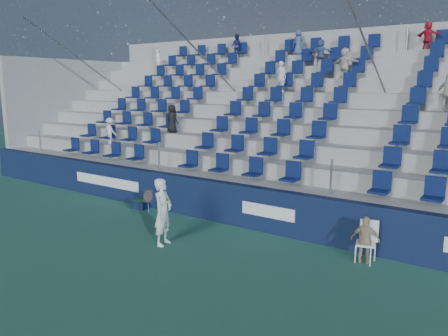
% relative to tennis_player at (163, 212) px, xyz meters
% --- Properties ---
extents(ground, '(70.00, 70.00, 0.00)m').
position_rel_tennis_player_xyz_m(ground, '(0.25, -0.77, -0.85)').
color(ground, '#2B654F').
rests_on(ground, ground).
extents(sponsor_wall, '(24.00, 0.32, 1.20)m').
position_rel_tennis_player_xyz_m(sponsor_wall, '(0.26, 2.38, -0.25)').
color(sponsor_wall, '#101B3B').
rests_on(sponsor_wall, ground).
extents(grandstand, '(24.00, 8.17, 6.63)m').
position_rel_tennis_player_xyz_m(grandstand, '(0.26, 7.47, 1.28)').
color(grandstand, '#A2A29D').
rests_on(grandstand, ground).
extents(tennis_player, '(0.69, 0.69, 1.70)m').
position_rel_tennis_player_xyz_m(tennis_player, '(0.00, 0.00, 0.00)').
color(tennis_player, white).
rests_on(tennis_player, ground).
extents(line_judge_chair, '(0.51, 0.52, 0.95)m').
position_rel_tennis_player_xyz_m(line_judge_chair, '(4.53, 1.88, -0.31)').
color(line_judge_chair, white).
rests_on(line_judge_chair, ground).
extents(line_judge, '(0.68, 0.38, 1.09)m').
position_rel_tennis_player_xyz_m(line_judge, '(4.53, 1.73, -0.31)').
color(line_judge, tan).
rests_on(line_judge, ground).
extents(ball_bin, '(0.52, 0.37, 0.27)m').
position_rel_tennis_player_xyz_m(ball_bin, '(-2.86, 1.98, -0.70)').
color(ball_bin, '#101A3C').
rests_on(ball_bin, ground).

